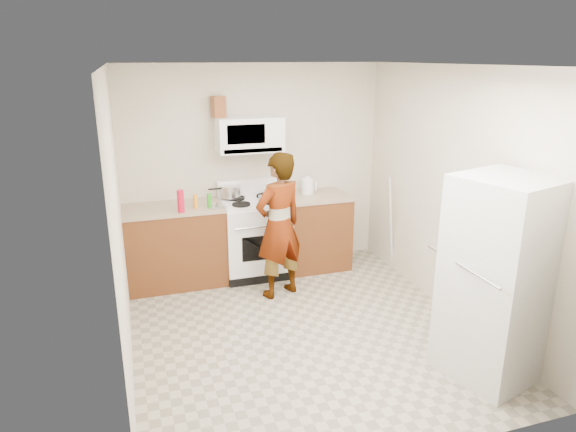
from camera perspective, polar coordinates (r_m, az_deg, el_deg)
name	(u,v)px	position (r m, az deg, el deg)	size (l,w,h in m)	color
floor	(302,330)	(5.17, 1.52, -12.51)	(3.60, 3.60, 0.00)	gray
back_wall	(255,169)	(6.34, -3.73, 5.28)	(3.20, 0.02, 2.50)	beige
right_wall	(452,194)	(5.39, 17.81, 2.32)	(0.02, 3.60, 2.50)	beige
cabinet_left	(175,247)	(6.11, -12.40, -3.37)	(1.12, 0.62, 0.90)	#5A3115
counter_left	(173,208)	(5.97, -12.68, 0.83)	(1.14, 0.64, 0.04)	#A0856C
cabinet_right	(314,232)	(6.47, 2.91, -1.80)	(0.80, 0.62, 0.90)	#5A3115
counter_right	(315,196)	(6.33, 2.97, 2.20)	(0.82, 0.64, 0.04)	#A0856C
gas_range	(254,236)	(6.23, -3.80, -2.23)	(0.76, 0.65, 1.13)	white
microwave	(249,134)	(6.06, -4.32, 9.04)	(0.76, 0.38, 0.40)	white
person	(279,226)	(5.57, -1.01, -1.10)	(0.59, 0.39, 1.62)	tan
fridge	(498,279)	(4.50, 22.31, -6.54)	(0.70, 0.70, 1.70)	silver
kettle	(308,186)	(6.38, 2.19, 3.33)	(0.15, 0.15, 0.18)	white
jug	(218,107)	(6.00, -7.76, 11.93)	(0.14, 0.14, 0.24)	brown
saucepan	(231,191)	(6.19, -6.39, 2.74)	(0.25, 0.25, 0.13)	silver
tray	(269,198)	(6.09, -2.13, 1.96)	(0.25, 0.16, 0.05)	silver
bottle_spray	(181,201)	(5.71, -11.83, 1.61)	(0.07, 0.07, 0.25)	#BA0D28
bottle_hot_sauce	(195,201)	(5.85, -10.25, 1.62)	(0.05, 0.05, 0.16)	orange
bottle_green_cap	(209,201)	(5.83, -8.74, 1.67)	(0.05, 0.05, 0.16)	#248D19
pot_lid	(218,207)	(5.86, -7.81, 1.04)	(0.23, 0.23, 0.01)	white
broom	(391,223)	(6.40, 11.37, -0.78)	(0.03, 0.03, 1.23)	silver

